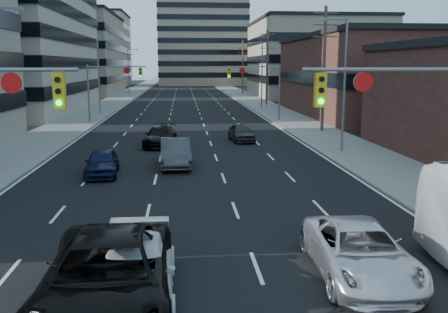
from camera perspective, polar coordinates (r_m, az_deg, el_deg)
name	(u,v)px	position (r m, az deg, el deg)	size (l,w,h in m)	color
road_surface	(183,87)	(137.96, -4.67, 7.88)	(18.00, 300.00, 0.02)	black
sidewalk_left	(141,87)	(138.41, -9.48, 7.81)	(5.00, 300.00, 0.15)	slate
sidewalk_right	(225,87)	(138.47, 0.14, 7.95)	(5.00, 300.00, 0.15)	slate
office_left_far	(67,55)	(110.42, -17.47, 10.98)	(20.00, 30.00, 16.00)	gray
storefront_right_mid	(388,78)	(62.76, 18.25, 8.56)	(20.00, 30.00, 9.00)	#472119
office_right_far	(314,60)	(99.13, 10.22, 10.84)	(22.00, 28.00, 14.00)	gray
bg_block_left	(84,51)	(150.46, -15.69, 11.55)	(24.00, 24.00, 20.00)	#ADA089
bg_block_right	(299,65)	(141.58, 8.57, 10.29)	(22.00, 22.00, 12.00)	gray
signal_near_right	(419,115)	(17.71, 21.38, 4.47)	(6.59, 0.33, 6.00)	slate
signal_far_left	(111,81)	(53.37, -12.83, 8.37)	(6.09, 0.33, 6.00)	slate
signal_far_right	(258,81)	(53.46, 3.90, 8.61)	(6.09, 0.33, 6.00)	slate
utility_pole_block	(324,67)	(45.59, 11.36, 9.99)	(2.20, 0.28, 11.00)	#4C3D2D
utility_pole_midblock	(267,66)	(74.89, 4.94, 10.22)	(2.20, 0.28, 11.00)	#4C3D2D
utility_pole_distant	(243,66)	(104.59, 2.15, 10.29)	(2.20, 0.28, 11.00)	#4C3D2D
streetlight_left_mid	(100,73)	(63.63, -14.01, 9.29)	(2.03, 0.22, 9.00)	slate
streetlight_left_far	(129,70)	(98.35, -10.76, 9.69)	(2.03, 0.22, 9.00)	slate
streetlight_right_near	(342,79)	(34.54, 13.38, 8.65)	(2.03, 0.22, 9.00)	slate
streetlight_right_far	(261,72)	(68.67, 4.23, 9.62)	(2.03, 0.22, 9.00)	slate
black_pickup	(107,277)	(12.61, -13.20, -13.28)	(3.08, 6.68, 1.86)	black
white_van	(135,272)	(13.25, -10.16, -12.86)	(2.07, 5.08, 1.47)	silver
silver_suv	(359,251)	(14.86, 15.21, -10.41)	(2.48, 5.37, 1.49)	silver
sedan_blue	(102,162)	(27.98, -13.77, -0.65)	(1.70, 4.23, 1.44)	black
sedan_grey_center	(176,153)	(29.72, -5.56, 0.43)	(1.73, 4.97, 1.64)	#38393B
sedan_black_far	(160,136)	(37.38, -7.29, 2.31)	(2.07, 5.08, 1.48)	black
sedan_grey_right	(241,133)	(39.45, 1.99, 2.75)	(1.64, 4.08, 1.39)	#2C2D2F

